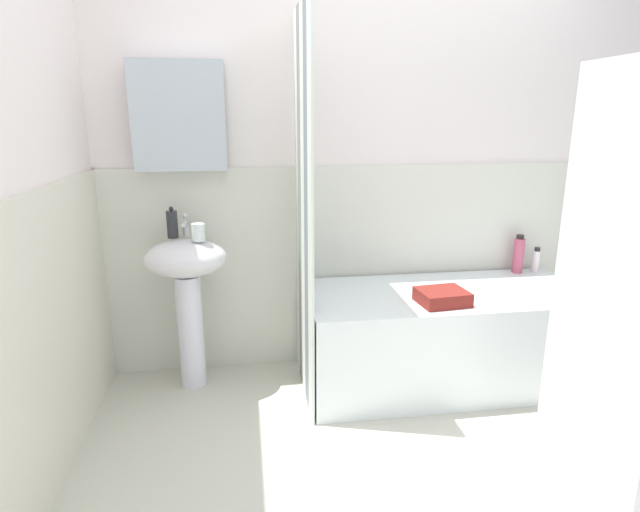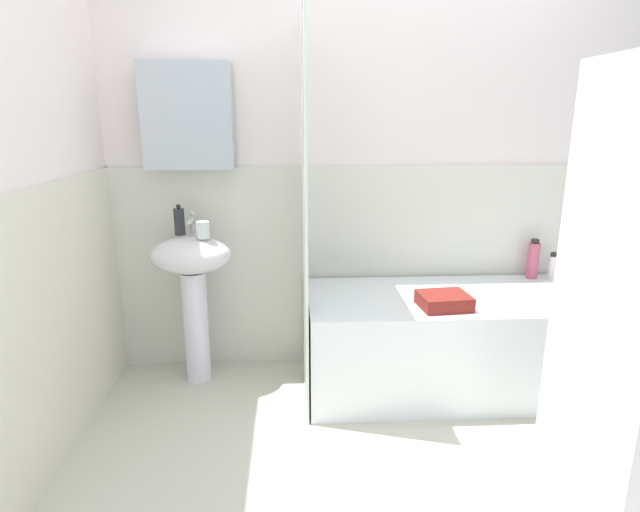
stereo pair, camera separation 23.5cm
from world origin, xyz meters
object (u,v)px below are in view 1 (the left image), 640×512
(body_wash_bottle, at_px, (536,261))
(towel_folded, at_px, (442,297))
(soap_dispenser, at_px, (172,224))
(lotion_bottle, at_px, (518,255))
(toothbrush_cup, at_px, (198,232))
(bathtub, at_px, (444,336))
(sink, at_px, (187,281))

(body_wash_bottle, height_order, towel_folded, body_wash_bottle)
(soap_dispenser, xyz_separation_m, lotion_bottle, (2.04, 0.06, -0.27))
(toothbrush_cup, distance_m, towel_folded, 1.31)
(towel_folded, bearing_deg, bathtub, 60.46)
(bathtub, xyz_separation_m, towel_folded, (-0.10, -0.18, 0.31))
(bathtub, relative_size, lotion_bottle, 6.56)
(soap_dispenser, xyz_separation_m, bathtub, (1.48, -0.22, -0.65))
(toothbrush_cup, distance_m, body_wash_bottle, 2.04)
(body_wash_bottle, height_order, lotion_bottle, lotion_bottle)
(soap_dispenser, height_order, bathtub, soap_dispenser)
(toothbrush_cup, height_order, towel_folded, toothbrush_cup)
(soap_dispenser, relative_size, body_wash_bottle, 1.07)
(lotion_bottle, distance_m, towel_folded, 0.82)
(sink, distance_m, soap_dispenser, 0.31)
(body_wash_bottle, distance_m, lotion_bottle, 0.12)
(sink, relative_size, bathtub, 0.54)
(soap_dispenser, bearing_deg, towel_folded, -16.13)
(sink, bearing_deg, towel_folded, -14.37)
(soap_dispenser, height_order, body_wash_bottle, soap_dispenser)
(soap_dispenser, height_order, toothbrush_cup, soap_dispenser)
(sink, xyz_separation_m, lotion_bottle, (1.98, 0.13, 0.03))
(soap_dispenser, relative_size, towel_folded, 0.70)
(sink, xyz_separation_m, towel_folded, (1.31, -0.34, -0.04))
(soap_dispenser, distance_m, body_wash_bottle, 2.18)
(soap_dispenser, distance_m, lotion_bottle, 2.06)
(sink, bearing_deg, body_wash_bottle, 3.06)
(sink, relative_size, lotion_bottle, 3.55)
(sink, distance_m, toothbrush_cup, 0.28)
(lotion_bottle, bearing_deg, soap_dispenser, -178.20)
(sink, xyz_separation_m, bathtub, (1.41, -0.16, -0.35))
(body_wash_bottle, bearing_deg, towel_folded, -150.19)
(soap_dispenser, relative_size, lotion_bottle, 0.71)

